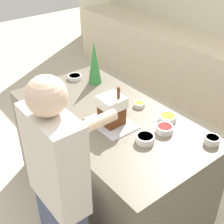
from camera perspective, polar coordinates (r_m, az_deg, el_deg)
ground_plane at (r=3.13m, az=-0.64°, el=-14.58°), size 12.00×12.00×0.00m
kitchen_island at (r=2.81m, az=-0.70°, el=-8.33°), size 1.75×0.94×0.90m
baking_tray at (r=2.44m, az=-0.06°, el=-2.02°), size 0.37×0.28×0.01m
gingerbread_house at (r=2.37m, az=-0.05°, el=0.48°), size 0.18×0.18×0.32m
decorative_tree at (r=2.95m, az=-3.24°, el=9.05°), size 0.13×0.13×0.42m
candy_bowl_near_tray_left at (r=2.50m, az=10.14°, el=-1.02°), size 0.14×0.14×0.05m
candy_bowl_behind_tray at (r=2.34m, az=17.83°, el=-4.85°), size 0.11×0.11×0.05m
candy_bowl_near_tray_right at (r=2.37m, az=9.60°, el=-3.02°), size 0.13×0.13×0.05m
candy_bowl_far_right at (r=3.12m, az=-6.82°, el=6.39°), size 0.14×0.14×0.04m
candy_bowl_center_rear at (r=2.65m, az=5.02°, el=1.44°), size 0.10×0.10×0.04m
candy_bowl_beside_tree at (r=2.25m, az=6.16°, el=-4.79°), size 0.14×0.14×0.05m
cookbook at (r=2.75m, az=-0.03°, el=2.56°), size 0.17×0.16×0.02m
person at (r=2.00m, az=-9.50°, el=-14.35°), size 0.43×0.54×1.64m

